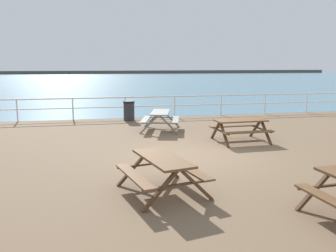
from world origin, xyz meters
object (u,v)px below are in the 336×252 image
object	(u,v)px
picnic_table_near_left	(241,125)
picnic_table_far_right	(160,116)
litter_bin	(129,111)
picnic_table_near_right	(162,166)

from	to	relation	value
picnic_table_near_left	picnic_table_far_right	world-z (taller)	same
picnic_table_far_right	litter_bin	world-z (taller)	litter_bin
picnic_table_near_left	picnic_table_near_right	xyz separation A→B (m)	(-3.68, -4.33, 0.00)
picnic_table_near_right	litter_bin	world-z (taller)	litter_bin
litter_bin	picnic_table_far_right	bearing A→B (deg)	-70.62
picnic_table_near_right	litter_bin	bearing A→B (deg)	-14.30
picnic_table_far_right	picnic_table_near_right	bearing A→B (deg)	-175.19
picnic_table_near_right	picnic_table_far_right	size ratio (longest dim) A/B	0.97
picnic_table_near_left	litter_bin	bearing A→B (deg)	119.15
picnic_table_near_right	litter_bin	distance (m)	9.87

